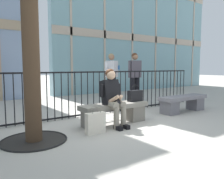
# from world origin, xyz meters

# --- Properties ---
(ground_plane) EXTENTS (60.00, 60.00, 0.00)m
(ground_plane) POSITION_xyz_m (0.00, 0.00, 0.00)
(ground_plane) COLOR #B2ADA3
(stone_bench) EXTENTS (1.60, 0.44, 0.45)m
(stone_bench) POSITION_xyz_m (0.00, 0.00, 0.27)
(stone_bench) COLOR gray
(stone_bench) RESTS_ON ground
(seated_person_with_phone) EXTENTS (0.52, 0.66, 1.21)m
(seated_person_with_phone) POSITION_xyz_m (-0.14, -0.13, 0.65)
(seated_person_with_phone) COLOR gray
(seated_person_with_phone) RESTS_ON ground
(handbag_on_bench) EXTENTS (0.35, 0.15, 0.38)m
(handbag_on_bench) POSITION_xyz_m (0.58, -0.01, 0.59)
(handbag_on_bench) COLOR black
(handbag_on_bench) RESTS_ON stone_bench
(shopping_bag) EXTENTS (0.38, 0.13, 0.51)m
(shopping_bag) POSITION_xyz_m (-0.73, -0.39, 0.21)
(shopping_bag) COLOR beige
(shopping_bag) RESTS_ON ground
(bystander_at_railing) EXTENTS (0.55, 0.29, 1.71)m
(bystander_at_railing) POSITION_xyz_m (2.08, 1.72, 1.00)
(bystander_at_railing) COLOR black
(bystander_at_railing) RESTS_ON ground
(bystander_further_back) EXTENTS (0.55, 0.41, 1.71)m
(bystander_further_back) POSITION_xyz_m (1.61, 2.40, 1.00)
(bystander_further_back) COLOR black
(bystander_further_back) RESTS_ON ground
(plaza_railing) EXTENTS (7.56, 0.04, 1.14)m
(plaza_railing) POSITION_xyz_m (0.00, 1.04, 0.58)
(plaza_railing) COLOR black
(plaza_railing) RESTS_ON ground
(stone_bench_far) EXTENTS (1.60, 0.44, 0.45)m
(stone_bench_far) POSITION_xyz_m (2.34, -0.03, 0.27)
(stone_bench_far) COLOR slate
(stone_bench_far) RESTS_ON ground
(building_facade_right) EXTENTS (10.41, 0.43, 9.00)m
(building_facade_right) POSITION_xyz_m (5.77, 5.37, 4.51)
(building_facade_right) COLOR #729EA8
(building_facade_right) RESTS_ON ground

